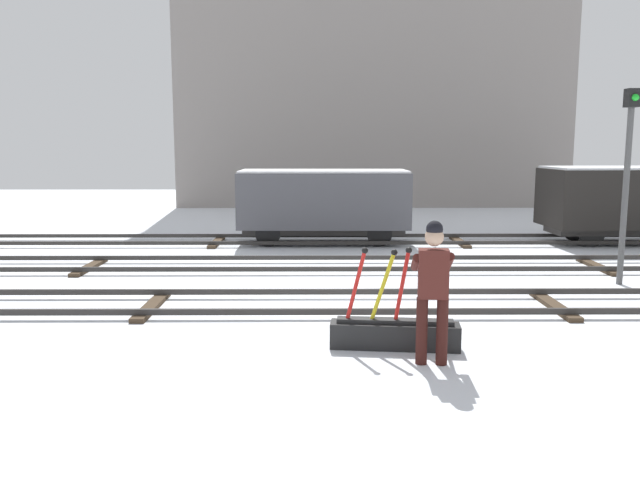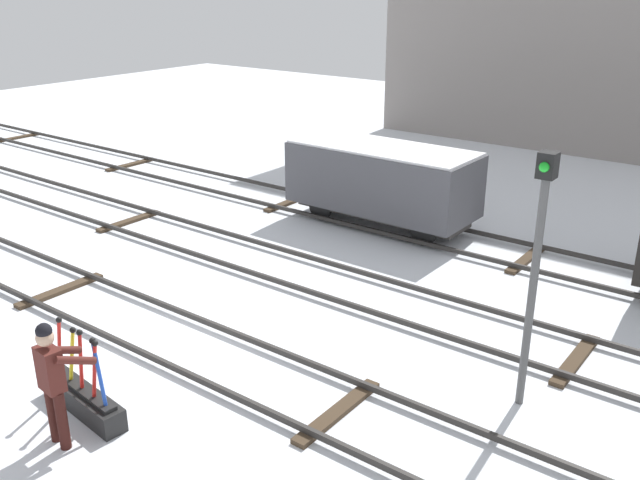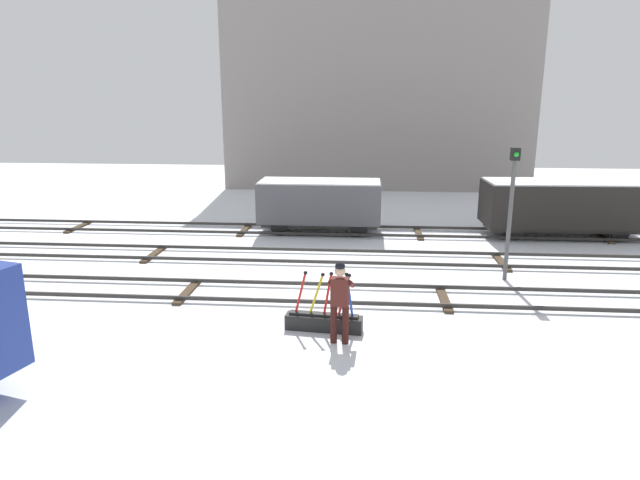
% 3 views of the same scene
% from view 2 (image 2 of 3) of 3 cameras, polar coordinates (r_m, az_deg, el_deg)
% --- Properties ---
extents(ground_plane, '(60.00, 60.00, 0.00)m').
position_cam_2_polar(ground_plane, '(12.66, -11.73, -8.34)').
color(ground_plane, silver).
extents(track_main_line, '(44.00, 1.94, 0.18)m').
position_cam_2_polar(track_main_line, '(12.61, -11.76, -7.92)').
color(track_main_line, '#2D2B28').
rests_on(track_main_line, ground_plane).
extents(track_siding_near, '(44.00, 1.94, 0.18)m').
position_cam_2_polar(track_siding_near, '(14.95, -1.40, -2.67)').
color(track_siding_near, '#2D2B28').
rests_on(track_siding_near, ground_plane).
extents(track_siding_far, '(44.00, 1.94, 0.18)m').
position_cam_2_polar(track_siding_far, '(17.87, 6.16, 1.23)').
color(track_siding_far, '#2D2B28').
rests_on(track_siding_far, ground_plane).
extents(switch_lever_frame, '(1.83, 0.55, 1.44)m').
position_cam_2_polar(switch_lever_frame, '(11.10, -18.94, -12.14)').
color(switch_lever_frame, black).
rests_on(switch_lever_frame, ground_plane).
extents(rail_worker, '(0.59, 0.73, 1.88)m').
position_cam_2_polar(rail_worker, '(10.11, -21.16, -10.43)').
color(rail_worker, '#351511').
rests_on(rail_worker, ground_plane).
extents(signal_post, '(0.24, 0.32, 3.92)m').
position_cam_2_polar(signal_post, '(10.18, 17.42, -1.42)').
color(signal_post, '#4C4C4C').
rests_on(signal_post, ground_plane).
extents(freight_car_mid_siding, '(4.82, 1.99, 2.12)m').
position_cam_2_polar(freight_car_mid_siding, '(17.73, 5.12, 4.94)').
color(freight_car_mid_siding, '#2D2B28').
rests_on(freight_car_mid_siding, ground_plane).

